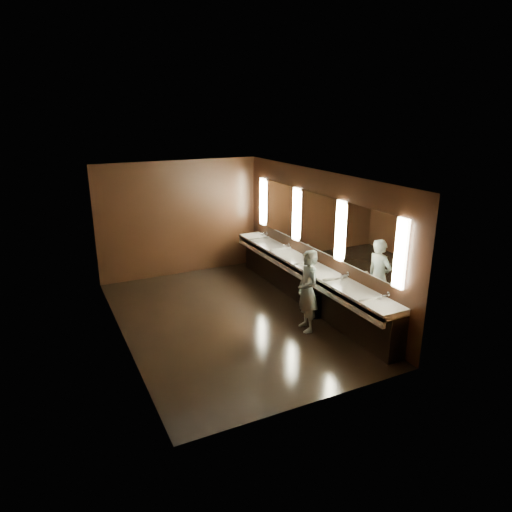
{
  "coord_description": "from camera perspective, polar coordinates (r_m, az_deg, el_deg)",
  "views": [
    {
      "loc": [
        -3.12,
        -7.56,
        3.92
      ],
      "look_at": [
        0.6,
        0.0,
        1.22
      ],
      "focal_mm": 32.0,
      "sensor_mm": 36.0,
      "label": 1
    }
  ],
  "objects": [
    {
      "name": "floor",
      "position": [
        9.06,
        -3.42,
        -7.87
      ],
      "size": [
        6.0,
        6.0,
        0.0
      ],
      "primitive_type": "plane",
      "color": "black",
      "rests_on": "ground"
    },
    {
      "name": "sink_counter",
      "position": [
        9.64,
        6.4,
        -3.14
      ],
      "size": [
        0.55,
        5.4,
        1.01
      ],
      "color": "black",
      "rests_on": "floor"
    },
    {
      "name": "wall_front",
      "position": [
        6.07,
        7.53,
        -6.9
      ],
      "size": [
        4.0,
        0.02,
        2.8
      ],
      "primitive_type": "cube",
      "color": "black",
      "rests_on": "floor"
    },
    {
      "name": "ceiling",
      "position": [
        8.25,
        -3.78,
        9.95
      ],
      "size": [
        4.0,
        6.0,
        0.02
      ],
      "primitive_type": "cube",
      "color": "#2D2D2B",
      "rests_on": "wall_back"
    },
    {
      "name": "person",
      "position": [
        8.4,
        6.47,
        -4.36
      ],
      "size": [
        0.45,
        0.61,
        1.54
      ],
      "primitive_type": "imported",
      "rotation": [
        0.0,
        0.0,
        -1.72
      ],
      "color": "#7BB1B8",
      "rests_on": "floor"
    },
    {
      "name": "wall_right",
      "position": [
        9.47,
        7.65,
        2.19
      ],
      "size": [
        0.02,
        6.0,
        2.8
      ],
      "primitive_type": "cube",
      "color": "black",
      "rests_on": "floor"
    },
    {
      "name": "wall_left",
      "position": [
        8.04,
        -16.85,
        -1.26
      ],
      "size": [
        0.02,
        6.0,
        2.8
      ],
      "primitive_type": "cube",
      "color": "black",
      "rests_on": "floor"
    },
    {
      "name": "wall_back",
      "position": [
        11.29,
        -9.51,
        4.64
      ],
      "size": [
        4.0,
        0.02,
        2.8
      ],
      "primitive_type": "cube",
      "color": "black",
      "rests_on": "floor"
    },
    {
      "name": "mirror_band",
      "position": [
        9.37,
        7.63,
        4.23
      ],
      "size": [
        0.06,
        5.03,
        1.15
      ],
      "color": "#FCF7CF",
      "rests_on": "wall_right"
    },
    {
      "name": "trash_bin",
      "position": [
        9.14,
        7.26,
        -6.0
      ],
      "size": [
        0.42,
        0.42,
        0.51
      ],
      "primitive_type": "cylinder",
      "rotation": [
        0.0,
        0.0,
        -0.36
      ],
      "color": "black",
      "rests_on": "floor"
    }
  ]
}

